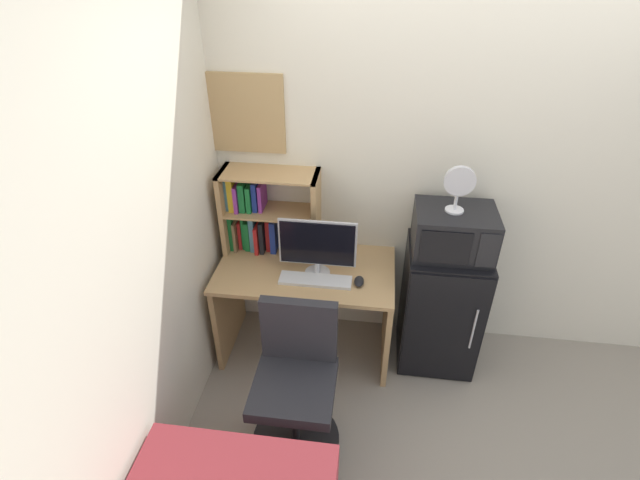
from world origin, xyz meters
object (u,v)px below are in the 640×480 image
(mini_fridge, at_px, (440,306))
(wall_corkboard, at_px, (228,113))
(computer_mouse, at_px, (359,281))
(desk_fan, at_px, (459,186))
(microwave, at_px, (454,232))
(hutch_bookshelf, at_px, (259,212))
(keyboard, at_px, (315,280))
(desk_chair, at_px, (296,388))
(monitor, at_px, (317,246))

(mini_fridge, bearing_deg, wall_corkboard, 169.89)
(computer_mouse, xyz_separation_m, wall_corkboard, (-0.88, 0.43, 0.89))
(desk_fan, bearing_deg, wall_corkboard, 169.65)
(computer_mouse, bearing_deg, microwave, 18.03)
(hutch_bookshelf, xyz_separation_m, microwave, (1.25, -0.14, 0.04))
(mini_fridge, distance_m, desk_fan, 0.90)
(hutch_bookshelf, height_order, mini_fridge, hutch_bookshelf)
(hutch_bookshelf, height_order, keyboard, hutch_bookshelf)
(mini_fridge, bearing_deg, desk_chair, -138.06)
(keyboard, bearing_deg, monitor, 88.47)
(desk_chair, height_order, wall_corkboard, wall_corkboard)
(desk_chair, relative_size, wall_corkboard, 1.29)
(wall_corkboard, bearing_deg, mini_fridge, -10.11)
(microwave, height_order, desk_chair, microwave)
(monitor, distance_m, mini_fridge, 0.96)
(computer_mouse, bearing_deg, hutch_bookshelf, 155.08)
(wall_corkboard, bearing_deg, keyboard, -36.43)
(hutch_bookshelf, xyz_separation_m, wall_corkboard, (-0.18, 0.11, 0.63))
(monitor, bearing_deg, wall_corkboard, 149.08)
(monitor, height_order, desk_fan, desk_fan)
(hutch_bookshelf, bearing_deg, wall_corkboard, 149.16)
(hutch_bookshelf, xyz_separation_m, desk_chair, (0.39, -0.92, -0.60))
(keyboard, relative_size, mini_fridge, 0.51)
(desk_chair, bearing_deg, monitor, 87.15)
(mini_fridge, relative_size, desk_chair, 0.98)
(keyboard, relative_size, desk_chair, 0.50)
(monitor, bearing_deg, mini_fridge, 7.48)
(hutch_bookshelf, relative_size, mini_fridge, 0.71)
(computer_mouse, relative_size, mini_fridge, 0.12)
(keyboard, xyz_separation_m, microwave, (0.82, 0.19, 0.31))
(mini_fridge, distance_m, microwave, 0.59)
(keyboard, height_order, microwave, microwave)
(wall_corkboard, bearing_deg, desk_chair, -60.78)
(hutch_bookshelf, distance_m, microwave, 1.26)
(desk_fan, height_order, desk_chair, desk_fan)
(desk_fan, xyz_separation_m, desk_chair, (-0.84, -0.77, -0.95))
(monitor, xyz_separation_m, mini_fridge, (0.82, 0.11, -0.49))
(mini_fridge, distance_m, desk_chair, 1.15)
(monitor, height_order, microwave, microwave)
(monitor, relative_size, wall_corkboard, 0.68)
(mini_fridge, relative_size, microwave, 1.87)
(mini_fridge, bearing_deg, computer_mouse, -162.25)
(computer_mouse, height_order, desk_chair, desk_chair)
(microwave, distance_m, desk_fan, 0.31)
(microwave, bearing_deg, mini_fridge, -90.09)
(wall_corkboard, bearing_deg, microwave, -9.99)
(monitor, relative_size, desk_chair, 0.53)
(hutch_bookshelf, distance_m, keyboard, 0.61)
(keyboard, distance_m, wall_corkboard, 1.17)
(desk_chair, bearing_deg, computer_mouse, 62.80)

